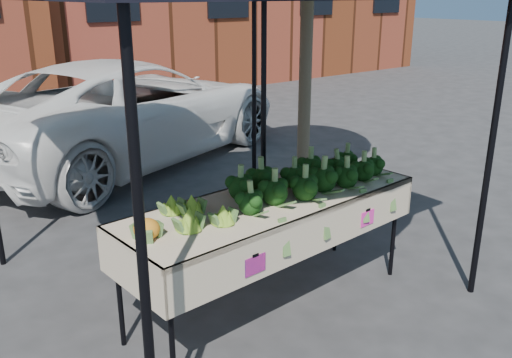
# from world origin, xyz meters

# --- Properties ---
(ground) EXTENTS (90.00, 90.00, 0.00)m
(ground) POSITION_xyz_m (0.00, 0.00, 0.00)
(ground) COLOR #2C2C2E
(table) EXTENTS (2.44, 0.94, 0.90)m
(table) POSITION_xyz_m (-0.20, -0.06, 0.45)
(table) COLOR beige
(table) RESTS_ON ground
(canopy) EXTENTS (3.16, 3.16, 2.74)m
(canopy) POSITION_xyz_m (-0.22, 0.54, 1.37)
(canopy) COLOR black
(canopy) RESTS_ON ground
(broccoli_heap) EXTENTS (1.52, 0.55, 0.24)m
(broccoli_heap) POSITION_xyz_m (0.16, -0.03, 1.02)
(broccoli_heap) COLOR black
(broccoli_heap) RESTS_ON table
(romanesco_cluster) EXTENTS (0.42, 0.56, 0.19)m
(romanesco_cluster) POSITION_xyz_m (-0.87, -0.02, 0.99)
(romanesco_cluster) COLOR #82C036
(romanesco_cluster) RESTS_ON table
(cauliflower_pair) EXTENTS (0.19, 0.19, 0.17)m
(cauliflower_pair) POSITION_xyz_m (-1.25, -0.11, 0.98)
(cauliflower_pair) COLOR orange
(cauliflower_pair) RESTS_ON table
(street_tree) EXTENTS (2.04, 2.04, 4.02)m
(street_tree) POSITION_xyz_m (1.49, 1.42, 2.01)
(street_tree) COLOR #1E4C14
(street_tree) RESTS_ON ground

